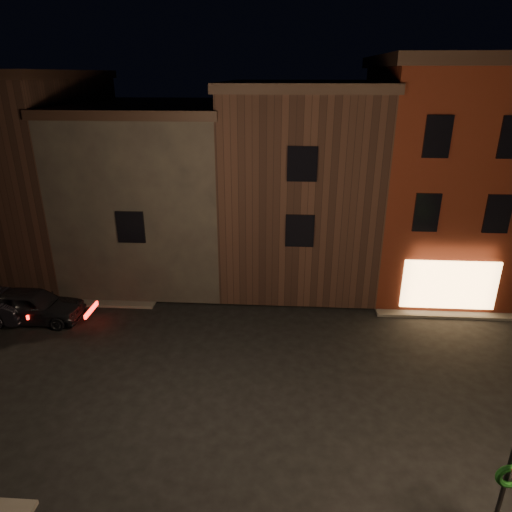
% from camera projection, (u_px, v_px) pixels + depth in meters
% --- Properties ---
extents(ground, '(120.00, 120.00, 0.00)m').
position_uv_depth(ground, '(255.00, 384.00, 15.56)').
color(ground, black).
rests_on(ground, ground).
extents(sidewalk_far_left, '(30.00, 30.00, 0.12)m').
position_uv_depth(sidewalk_far_left, '(16.00, 209.00, 35.32)').
color(sidewalk_far_left, '#2D2B28').
rests_on(sidewalk_far_left, ground).
extents(corner_building, '(6.50, 8.50, 10.50)m').
position_uv_depth(corner_building, '(435.00, 174.00, 21.82)').
color(corner_building, '#4E190E').
rests_on(corner_building, ground).
extents(row_building_a, '(7.30, 10.30, 9.40)m').
position_uv_depth(row_building_a, '(298.00, 179.00, 23.39)').
color(row_building_a, black).
rests_on(row_building_a, ground).
extents(row_building_b, '(7.80, 10.30, 8.40)m').
position_uv_depth(row_building_b, '(160.00, 186.00, 24.03)').
color(row_building_b, black).
rests_on(row_building_b, ground).
extents(row_building_c, '(7.30, 10.30, 9.90)m').
position_uv_depth(row_building_c, '(25.00, 170.00, 24.21)').
color(row_building_c, black).
rests_on(row_building_c, ground).
extents(parked_car_a, '(4.29, 1.75, 1.46)m').
position_uv_depth(parked_car_a, '(32.00, 305.00, 19.31)').
color(parked_car_a, black).
rests_on(parked_car_a, ground).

